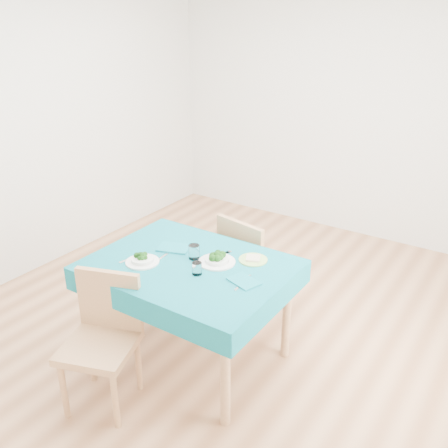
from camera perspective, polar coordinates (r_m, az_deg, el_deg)
The scene contains 16 objects.
room_shell at distance 3.51m, azimuth -0.00°, elevation 7.48°, with size 4.02×4.52×2.73m.
table at distance 3.51m, azimuth -3.82°, elevation -10.03°, with size 1.30×0.99×0.76m, color #0A606E.
chair_near at distance 3.15m, azimuth -14.29°, elevation -12.08°, with size 0.42×0.46×1.04m, color #AA7B50.
chair_far at distance 3.97m, azimuth 3.77°, elevation -2.76°, with size 0.45×0.49×1.12m, color #AA7B50.
bowl_near at distance 3.35m, azimuth -9.33°, elevation -3.87°, with size 0.22×0.22×0.07m, color white, non-canonical shape.
bowl_far at distance 3.31m, azimuth -0.82°, elevation -3.87°, with size 0.25×0.25×0.08m, color white, non-canonical shape.
fork_near at distance 3.43m, azimuth -10.75°, elevation -3.95°, with size 0.02×0.16×0.00m, color silver.
knife_near at distance 3.39m, azimuth -7.41°, elevation -4.03°, with size 0.02×0.23×0.00m, color silver.
fork_far at distance 3.40m, azimuth -0.74°, elevation -3.70°, with size 0.03×0.20×0.00m, color silver.
knife_far at distance 3.10m, azimuth 2.17°, elevation -6.71°, with size 0.02×0.21×0.00m, color silver.
napkin_near at distance 3.53m, azimuth -5.76°, elevation -2.73°, with size 0.22×0.15×0.01m, color #0E6C79.
napkin_far at distance 3.10m, azimuth 2.28°, elevation -6.55°, with size 0.19×0.13×0.01m, color #0E6C79.
tumbler_center at distance 3.36m, azimuth -3.44°, elevation -3.19°, with size 0.08×0.08×0.10m, color white.
tumbler_side at distance 3.17m, azimuth -3.12°, elevation -5.10°, with size 0.06×0.06×0.08m, color white.
side_plate at distance 3.36m, azimuth 3.34°, elevation -4.10°, with size 0.19×0.19×0.01m, color #9CCE64.
bread_slice at distance 3.35m, azimuth 3.35°, elevation -3.92°, with size 0.09×0.09×0.01m, color beige.
Camera 1 is at (1.87, -2.80, 2.32)m, focal length 40.00 mm.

